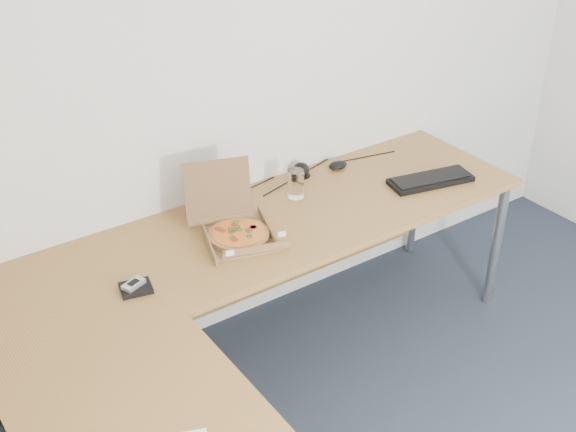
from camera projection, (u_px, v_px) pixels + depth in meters
desk at (252, 308)px, 2.74m from camera, size 2.50×2.20×0.73m
pizza_box at (236, 230)px, 3.09m from camera, size 0.28×0.33×0.29m
drinking_glass at (296, 184)px, 3.37m from camera, size 0.08×0.08×0.13m
keyboard at (431, 180)px, 3.52m from camera, size 0.42×0.23×0.03m
mouse at (338, 165)px, 3.64m from camera, size 0.11×0.08×0.04m
wallet at (136, 288)px, 2.78m from camera, size 0.13×0.12×0.02m
phone at (134, 284)px, 2.77m from camera, size 0.10×0.07×0.02m
dome_speaker at (301, 169)px, 3.56m from camera, size 0.09×0.09×0.07m
cable_bundle at (297, 177)px, 3.57m from camera, size 0.53×0.11×0.01m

